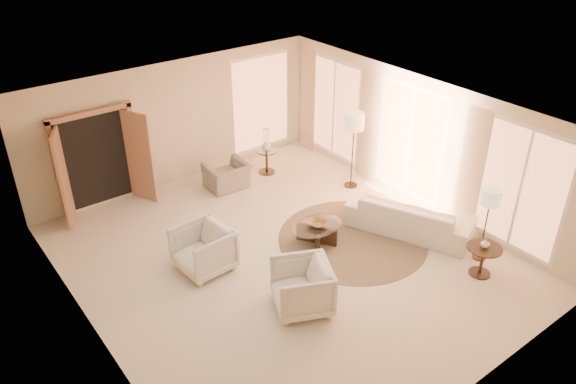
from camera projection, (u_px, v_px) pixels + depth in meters
room at (284, 193)px, 9.77m from camera, size 7.04×8.04×2.83m
windows_right at (413, 143)px, 11.69m from camera, size 0.10×6.40×2.40m
window_back_corner at (261, 103)px, 13.74m from camera, size 1.70×0.10×2.40m
curtains_right at (380, 132)px, 12.31m from camera, size 0.06×5.20×2.60m
french_doors at (99, 162)px, 11.57m from camera, size 1.95×0.66×2.16m
area_rug at (353, 239)px, 11.00m from camera, size 3.79×3.79×0.01m
sofa at (410, 215)px, 11.10m from camera, size 1.87×2.62×0.71m
armchair_left at (203, 247)px, 9.96m from camera, size 0.90×0.96×0.93m
armchair_right at (302, 285)px, 9.05m from camera, size 1.15×1.18×0.93m
accent_chair at (227, 172)px, 12.62m from camera, size 0.94×0.64×0.80m
coffee_table at (317, 232)px, 10.78m from camera, size 1.10×1.10×0.40m
end_table at (483, 256)px, 9.86m from camera, size 0.61×0.61×0.58m
side_table at (267, 159)px, 13.30m from camera, size 0.51×0.51×0.59m
floor_lamp_near at (354, 125)px, 12.15m from camera, size 0.43×0.43×1.77m
floor_lamp_far at (491, 200)px, 9.86m from camera, size 0.36×0.36×1.47m
bowl at (317, 224)px, 10.68m from camera, size 0.41×0.41×0.08m
end_vase at (486, 244)px, 9.73m from camera, size 0.20×0.20×0.16m
side_vase at (266, 145)px, 13.12m from camera, size 0.29×0.29×0.25m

